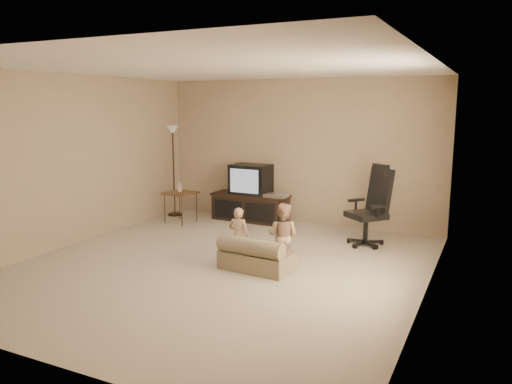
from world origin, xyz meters
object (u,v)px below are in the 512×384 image
office_chair (370,216)px  toddler_left (239,236)px  tv_stand (251,197)px  side_table (180,193)px  floor_lamp (173,150)px  child_sofa (255,257)px  toddler_right (283,236)px

office_chair → toddler_left: 2.12m
tv_stand → office_chair: (2.30, -0.65, 0.01)m
side_table → floor_lamp: bearing=134.7°
tv_stand → child_sofa: (1.28, -2.44, -0.24)m
tv_stand → floor_lamp: size_ratio=0.85×
floor_lamp → tv_stand: bearing=9.0°
tv_stand → floor_lamp: floor_lamp is taller
floor_lamp → toddler_left: size_ratio=2.23×
floor_lamp → child_sofa: size_ratio=1.77×
office_chair → child_sofa: bearing=-79.5°
side_table → child_sofa: 2.94m
tv_stand → toddler_left: tv_stand is taller
floor_lamp → toddler_left: bearing=-40.0°
toddler_right → tv_stand: bearing=-55.5°
toddler_left → toddler_right: 0.59m
toddler_right → child_sofa: bearing=39.4°
tv_stand → floor_lamp: bearing=-168.7°
office_chair → toddler_left: bearing=-89.0°
side_table → toddler_right: 3.02m
floor_lamp → toddler_right: size_ratio=1.98×
tv_stand → child_sofa: bearing=-60.1°
toddler_left → child_sofa: bearing=148.0°
office_chair → toddler_left: office_chair is taller
child_sofa → toddler_left: size_ratio=1.26×
child_sofa → side_table: bearing=148.6°
side_table → toddler_left: bearing=-38.7°
side_table → toddler_left: toddler_left is taller
child_sofa → floor_lamp: bearing=147.2°
toddler_left → toddler_right: size_ratio=0.89×
tv_stand → office_chair: 2.39m
tv_stand → toddler_right: size_ratio=1.69×
side_table → child_sofa: (2.32, -1.76, -0.35)m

